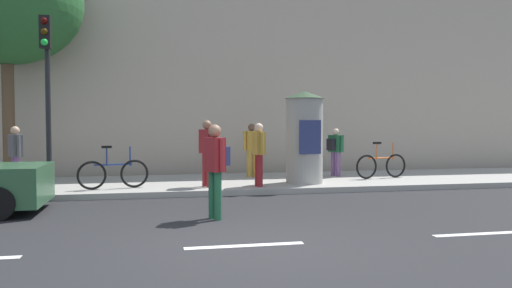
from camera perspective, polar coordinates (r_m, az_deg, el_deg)
The scene contains 15 objects.
ground_plane at distance 7.67m, azimuth -1.28°, elevation -11.40°, with size 80.00×80.00×0.00m, color #232326.
sidewalk_curb at distance 14.49m, azimuth -6.27°, elevation -4.49°, with size 36.00×4.00×0.15m, color #9E9B93.
lane_markings at distance 7.66m, azimuth -1.28°, elevation -11.37°, with size 25.80×0.16×0.01m.
building_backdrop at distance 19.49m, azimuth -7.71°, elevation 9.11°, with size 36.00×5.00×8.16m, color #B7A893.
traffic_light at distance 12.83m, azimuth -22.51°, elevation 7.24°, with size 0.24×0.45×4.13m.
poster_column at distance 13.98m, azimuth 5.48°, elevation 0.85°, with size 1.10×1.10×2.53m.
street_tree at distance 16.41m, azimuth -26.33°, elevation 14.20°, with size 4.20×4.20×6.89m.
pedestrian_in_dark_shirt at distance 9.57m, azimuth -4.55°, elevation -2.12°, with size 0.49×0.52×1.79m.
pedestrian_in_light_jacket at distance 13.16m, azimuth -5.54°, elevation -0.43°, with size 0.41×0.54×1.73m.
pedestrian_with_backpack at distance 14.34m, azimuth -25.46°, elevation -0.77°, with size 0.44×0.59×1.58m.
pedestrian_with_bag at distance 15.49m, azimuth -0.50°, elevation -0.21°, with size 0.55×0.40×1.63m.
pedestrian_in_red_top at distance 13.17m, azimuth 0.31°, elevation -0.66°, with size 0.30×0.56×1.65m.
pedestrian_tallest at distance 15.89m, azimuth 8.91°, elevation -0.43°, with size 0.49×0.61×1.48m.
bicycle_leaning at distance 15.59m, azimuth 13.93°, elevation -2.34°, with size 1.75×0.39×1.09m.
bicycle_upright at distance 13.28m, azimuth -15.77°, elevation -3.20°, with size 1.74×0.43×1.09m.
Camera 1 is at (-1.33, -7.32, 1.85)m, focal length 35.51 mm.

